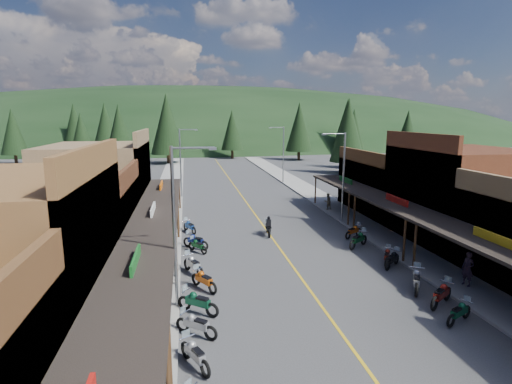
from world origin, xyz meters
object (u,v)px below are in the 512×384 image
bike_east_5 (417,279)px  rider_on_bike (268,227)px  bike_west_8 (198,245)px  pine_4 (299,127)px  streetlight_2 (342,173)px  bike_east_9 (353,231)px  pine_1 (105,127)px  bike_east_4 (441,293)px  pine_8 (82,139)px  shop_east_3 (393,186)px  shop_west_2 (73,224)px  pine_10 (119,132)px  bike_east_7 (387,255)px  pine_3 (232,130)px  pine_11 (348,130)px  bike_west_9 (196,240)px  bike_west_5 (198,301)px  bike_east_8 (358,239)px  shop_west_3 (101,185)px  bike_west_10 (190,226)px  bike_east_3 (459,312)px  bike_west_6 (204,279)px  shop_west_1 (5,263)px  pedestrian_east_b (328,201)px  bike_west_4 (196,324)px  shop_east_2 (459,195)px  pine_2 (167,124)px  pedestrian_east_a (468,269)px  streetlight_3 (282,152)px  pine_7 (75,126)px  pine_9 (353,133)px  bike_west_3 (195,353)px  pine_5 (347,122)px  pine_0 (13,132)px

bike_east_5 → rider_on_bike: 12.94m
bike_west_8 → pine_4: bearing=29.6°
streetlight_2 → bike_east_9: size_ratio=4.10×
pine_1 → bike_east_4: (29.90, -78.01, -6.59)m
pine_8 → rider_on_bike: 41.29m
shop_east_3 → shop_west_2: bearing=-160.8°
pine_10 → bike_east_7: pine_10 is taller
shop_west_2 → pine_3: (17.75, 64.30, 3.95)m
shop_west_2 → rider_on_bike: shop_west_2 is taller
pine_11 → bike_west_9: size_ratio=5.67×
pine_10 → bike_west_9: 48.91m
bike_west_5 → bike_east_8: bearing=-18.4°
shop_west_3 → bike_east_4: size_ratio=4.83×
pine_11 → bike_east_8: (-14.34, -36.74, -6.54)m
bike_west_10 → bike_east_7: size_ratio=1.07×
streetlight_2 → bike_east_3: size_ratio=4.10×
bike_west_6 → bike_east_5: bike_east_5 is taller
shop_west_1 → pedestrian_east_b: size_ratio=6.59×
pine_10 → pine_4: bearing=15.5°
bike_east_3 → bike_east_8: size_ratio=0.86×
bike_west_4 → bike_east_9: 17.61m
bike_west_10 → bike_east_4: size_ratio=0.89×
bike_west_8 → rider_on_bike: rider_on_bike is taller
pine_10 → rider_on_bike: pine_10 is taller
shop_east_2 → pine_2: pine_2 is taller
shop_west_2 → pedestrian_east_a: bearing=-19.8°
pine_3 → bike_east_5: (1.66, -72.20, -5.82)m
streetlight_3 → bike_east_9: (-0.66, -26.40, -3.90)m
bike_east_3 → bike_east_9: bike_east_9 is taller
pedestrian_east_b → bike_east_9: bearing=62.5°
shop_west_2 → pine_7: (-18.25, 74.30, 4.70)m
pine_3 → shop_west_1: bearing=-103.5°
bike_west_4 → bike_west_5: bike_west_5 is taller
pine_9 → bike_east_7: bearing=-110.8°
pine_1 → bike_west_3: size_ratio=5.98×
bike_east_5 → bike_west_8: bearing=174.8°
pine_5 → pine_8: 64.53m
pine_8 → bike_east_3: bearing=-60.9°
pine_4 → bike_west_6: 68.65m
pine_4 → bike_east_9: size_ratio=6.40×
pine_7 → bike_east_4: bearing=-65.7°
rider_on_bike → shop_west_1: bearing=-131.1°
pine_8 → bike_east_7: size_ratio=5.32×
pine_2 → bike_west_6: size_ratio=6.44×
pine_3 → shop_west_3: bearing=-108.0°
pine_0 → bike_west_6: 74.70m
bike_west_8 → bike_east_4: size_ratio=0.83×
pine_7 → bike_west_10: size_ratio=6.21×
bike_west_5 → bike_east_4: size_ratio=1.00×
bike_west_3 → bike_west_6: (0.65, 6.89, 0.02)m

